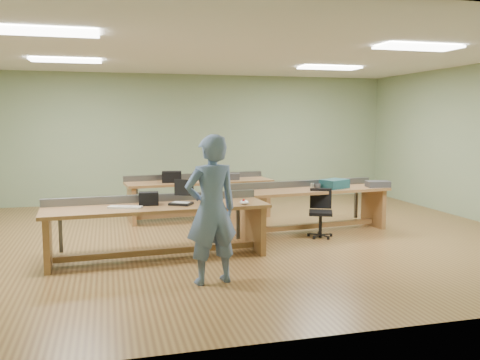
% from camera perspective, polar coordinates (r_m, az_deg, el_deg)
% --- Properties ---
extents(floor, '(10.00, 10.00, 0.00)m').
position_cam_1_polar(floor, '(8.47, -1.69, -6.46)').
color(floor, olive).
rests_on(floor, ground).
extents(ceiling, '(10.00, 10.00, 0.00)m').
position_cam_1_polar(ceiling, '(8.31, -1.76, 14.12)').
color(ceiling, silver).
rests_on(ceiling, wall_back).
extents(wall_back, '(10.00, 0.04, 3.00)m').
position_cam_1_polar(wall_back, '(12.18, -5.98, 4.68)').
color(wall_back, gray).
rests_on(wall_back, floor).
extents(wall_front, '(10.00, 0.04, 3.00)m').
position_cam_1_polar(wall_front, '(4.46, 9.92, 1.03)').
color(wall_front, gray).
rests_on(wall_front, floor).
extents(fluor_panels, '(6.20, 3.50, 0.03)m').
position_cam_1_polar(fluor_panels, '(8.31, -1.76, 13.91)').
color(fluor_panels, white).
rests_on(fluor_panels, ceiling).
extents(workbench_front, '(3.13, 1.00, 0.86)m').
position_cam_1_polar(workbench_front, '(7.23, -9.28, -4.29)').
color(workbench_front, olive).
rests_on(workbench_front, floor).
extents(workbench_mid, '(2.88, 1.06, 0.86)m').
position_cam_1_polar(workbench_mid, '(8.91, 7.79, -2.22)').
color(workbench_mid, olive).
rests_on(workbench_mid, floor).
extents(workbench_back, '(2.92, 1.03, 0.86)m').
position_cam_1_polar(workbench_back, '(10.04, -4.59, -1.16)').
color(workbench_back, olive).
rests_on(workbench_back, floor).
extents(person, '(0.72, 0.54, 1.77)m').
position_cam_1_polar(person, '(5.99, -3.25, -3.35)').
color(person, slate).
rests_on(person, floor).
extents(laptop_base, '(0.37, 0.36, 0.03)m').
position_cam_1_polar(laptop_base, '(7.19, -6.64, -2.65)').
color(laptop_base, black).
rests_on(laptop_base, workbench_front).
extents(laptop_screen, '(0.26, 0.16, 0.23)m').
position_cam_1_polar(laptop_screen, '(7.26, -6.31, -0.84)').
color(laptop_screen, black).
rests_on(laptop_screen, laptop_base).
extents(keyboard, '(0.47, 0.30, 0.03)m').
position_cam_1_polar(keyboard, '(7.04, -12.78, -3.00)').
color(keyboard, beige).
rests_on(keyboard, workbench_front).
extents(trackball_mouse, '(0.15, 0.17, 0.06)m').
position_cam_1_polar(trackball_mouse, '(7.16, 0.50, -2.52)').
color(trackball_mouse, white).
rests_on(trackball_mouse, workbench_front).
extents(camera_bag, '(0.28, 0.19, 0.18)m').
position_cam_1_polar(camera_bag, '(7.21, -10.23, -2.07)').
color(camera_bag, black).
rests_on(camera_bag, workbench_front).
extents(task_chair, '(0.56, 0.56, 0.80)m').
position_cam_1_polar(task_chair, '(8.55, 9.02, -4.40)').
color(task_chair, black).
rests_on(task_chair, floor).
extents(parts_bin_teal, '(0.54, 0.48, 0.15)m').
position_cam_1_polar(parts_bin_teal, '(9.01, 10.55, -0.42)').
color(parts_bin_teal, '#164149').
rests_on(parts_bin_teal, workbench_mid).
extents(parts_bin_grey, '(0.42, 0.30, 0.11)m').
position_cam_1_polar(parts_bin_grey, '(9.34, 15.22, -0.44)').
color(parts_bin_grey, '#343437').
rests_on(parts_bin_grey, workbench_mid).
extents(mug, '(0.16, 0.16, 0.09)m').
position_cam_1_polar(mug, '(8.86, 8.66, -0.70)').
color(mug, '#343437').
rests_on(mug, workbench_mid).
extents(drinks_can, '(0.08, 0.08, 0.11)m').
position_cam_1_polar(drinks_can, '(8.79, 8.12, -0.70)').
color(drinks_can, silver).
rests_on(drinks_can, workbench_mid).
extents(storage_box_back, '(0.40, 0.31, 0.21)m').
position_cam_1_polar(storage_box_back, '(9.78, -7.67, 0.36)').
color(storage_box_back, black).
rests_on(storage_box_back, workbench_back).
extents(tray_back, '(0.35, 0.28, 0.12)m').
position_cam_1_polar(tray_back, '(10.15, -0.95, 0.41)').
color(tray_back, '#343437').
rests_on(tray_back, workbench_back).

